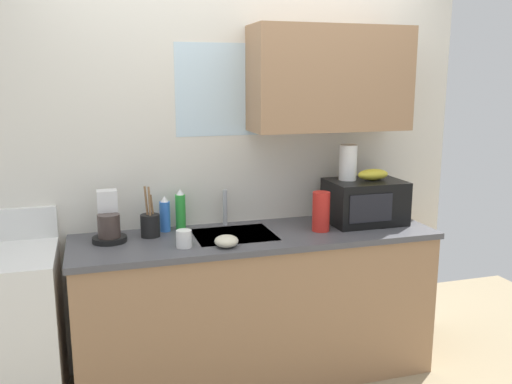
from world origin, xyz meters
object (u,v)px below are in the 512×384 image
stove_range (2,335)px  utensil_crock (150,225)px  paper_towel_roll (348,162)px  cereal_canister (321,211)px  microwave (365,202)px  banana_bunch (373,174)px  dish_soap_bottle_green (181,211)px  mug_white (184,239)px  small_bowl (226,241)px  dish_soap_bottle_blue (165,215)px  coffee_maker (109,222)px

stove_range → utensil_crock: (0.81, 0.12, 0.51)m
paper_towel_roll → cereal_canister: bearing=-148.0°
stove_range → microwave: size_ratio=2.35×
banana_bunch → dish_soap_bottle_green: size_ratio=0.80×
cereal_canister → mug_white: size_ratio=2.49×
small_bowl → stove_range: bearing=170.2°
banana_bunch → paper_towel_roll: paper_towel_roll is taller
stove_range → paper_towel_roll: paper_towel_roll is taller
stove_range → utensil_crock: bearing=8.2°
paper_towel_roll → mug_white: 1.15m
mug_white → utensil_crock: 0.30m
dish_soap_bottle_blue → cereal_canister: size_ratio=0.91×
paper_towel_roll → dish_soap_bottle_green: size_ratio=0.88×
microwave → dish_soap_bottle_green: (-1.14, 0.17, -0.02)m
banana_bunch → coffee_maker: (-1.61, 0.06, -0.20)m
dish_soap_bottle_green → small_bowl: 0.46m
coffee_maker → cereal_canister: bearing=-7.4°
small_bowl → dish_soap_bottle_blue: bearing=123.9°
paper_towel_roll → utensil_crock: bearing=179.1°
banana_bunch → paper_towel_roll: 0.18m
paper_towel_roll → dish_soap_bottle_green: (-1.04, 0.11, -0.26)m
microwave → dish_soap_bottle_blue: (-1.23, 0.16, -0.03)m
banana_bunch → small_bowl: banana_bunch is taller
stove_range → dish_soap_bottle_blue: dish_soap_bottle_blue is taller
microwave → coffee_maker: size_ratio=1.64×
microwave → mug_white: (-1.18, -0.19, -0.09)m
stove_range → banana_bunch: 2.31m
banana_bunch → dish_soap_bottle_green: banana_bunch is taller
mug_white → small_bowl: bearing=-15.3°
dish_soap_bottle_blue → paper_towel_roll: bearing=-5.5°
dish_soap_bottle_blue → utensil_crock: size_ratio=0.72×
coffee_maker → small_bowl: 0.68m
banana_bunch → small_bowl: size_ratio=1.54×
dish_soap_bottle_blue → utensil_crock: (-0.10, -0.09, -0.03)m
banana_bunch → coffee_maker: banana_bunch is taller
coffee_maker → mug_white: coffee_maker is taller
dish_soap_bottle_blue → mug_white: 0.36m
utensil_crock → coffee_maker: bearing=-177.2°
cereal_canister → dish_soap_bottle_green: bearing=161.6°
coffee_maker → utensil_crock: bearing=2.8°
paper_towel_roll → small_bowl: 0.97m
stove_range → coffee_maker: (0.58, 0.10, 0.55)m
coffee_maker → microwave: bearing=-2.2°
dish_soap_bottle_green → cereal_canister: bearing=-18.4°
banana_bunch → paper_towel_roll: (-0.15, 0.05, 0.08)m
stove_range → cereal_canister: bearing=-1.7°
dish_soap_bottle_blue → small_bowl: 0.50m
microwave → stove_range: bearing=-178.8°
banana_bunch → microwave: bearing=-178.2°
banana_bunch → paper_towel_roll: bearing=161.6°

